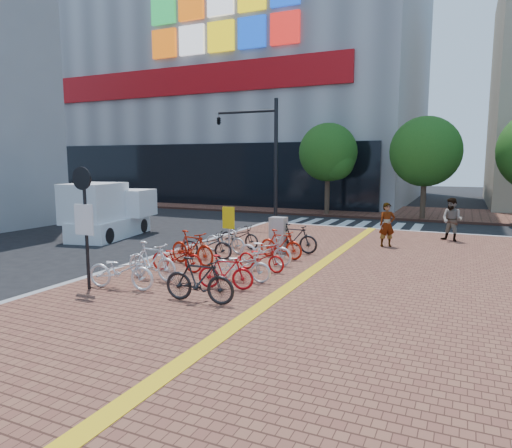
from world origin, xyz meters
The scene contains 29 objects.
ground centered at (0.00, 0.00, 0.00)m, with size 120.00×120.00×0.00m, color black.
sidewalk centered at (3.00, -5.00, 0.07)m, with size 14.00×34.00×0.15m, color brown.
tactile_strip centered at (2.00, -5.00, 0.16)m, with size 0.40×34.00×0.01m, color gold.
kerb_north centered at (3.00, 12.00, 0.08)m, with size 14.00×0.25×0.15m, color gray.
far_sidewalk centered at (0.00, 21.00, 0.07)m, with size 70.00×8.00×0.15m, color brown.
department_store centered at (-15.99, 31.95, 13.98)m, with size 36.00×24.27×28.00m.
crosswalk centered at (0.50, 14.00, 0.01)m, with size 7.50×4.00×0.01m.
street_trees centered at (5.04, 17.45, 4.10)m, with size 16.20×4.60×6.35m.
bike_0 centered at (-2.12, -2.39, 0.67)m, with size 0.69×1.98×1.04m, color white.
bike_1 centered at (-1.96, -1.24, 0.72)m, with size 0.53×1.89×1.13m, color silver.
bike_2 centered at (-1.88, -0.07, 0.61)m, with size 0.61×1.75×0.92m, color #AE110C.
bike_3 centered at (-1.94, 0.91, 0.73)m, with size 0.55×1.93×1.16m, color #A61F0B.
bike_4 centered at (-2.00, 1.95, 0.66)m, with size 0.67×1.92×1.01m, color black.
bike_5 centered at (-1.95, 3.27, 0.63)m, with size 0.64×1.82×0.96m, color silver.
bike_6 centered at (-1.87, 4.30, 0.64)m, with size 0.64×1.85×0.97m, color black.
bike_7 centered at (0.46, -2.53, 0.72)m, with size 0.53×1.89×1.13m, color black.
bike_8 centered at (0.48, -1.20, 0.62)m, with size 0.44×1.57×0.95m, color #B90D13.
bike_9 centered at (0.51, -0.29, 0.62)m, with size 0.63×1.80×0.94m, color silver.
bike_10 centered at (0.52, 1.11, 0.58)m, with size 0.57×1.64×0.86m, color #B20C0D.
bike_11 centered at (0.26, 2.00, 0.65)m, with size 0.67×1.92×1.01m, color silver.
bike_12 centered at (0.39, 3.13, 0.67)m, with size 0.49×1.73×1.04m, color red.
bike_13 centered at (0.48, 4.29, 0.71)m, with size 0.52×1.85×1.11m, color black.
pedestrian_a centered at (3.48, 7.10, 1.05)m, with size 0.65×0.43×1.80m, color gray.
pedestrian_b centered at (5.85, 9.59, 1.09)m, with size 0.92×0.72×1.89m, color #4F5564.
utility_box centered at (-0.16, 4.25, 0.82)m, with size 0.62×0.45×1.34m, color #BBBABF.
yellow_sign centered at (-1.46, 2.62, 1.42)m, with size 0.50×0.14×1.83m.
notice_sign centered at (-2.92, -2.81, 2.25)m, with size 0.62×0.14×3.33m.
traffic_light_pole centered at (-4.09, 9.85, 4.71)m, with size 3.55×1.37×6.60m.
box_truck centered at (-9.12, 4.82, 1.23)m, with size 2.78×4.81×2.61m.
Camera 1 is at (6.29, -11.87, 3.62)m, focal length 32.00 mm.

